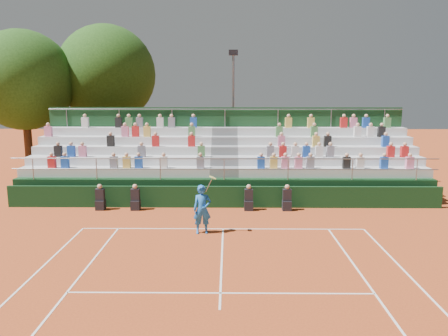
{
  "coord_description": "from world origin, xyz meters",
  "views": [
    {
      "loc": [
        0.21,
        -16.35,
        5.33
      ],
      "look_at": [
        0.0,
        3.5,
        1.8
      ],
      "focal_mm": 35.0,
      "sensor_mm": 36.0,
      "label": 1
    }
  ],
  "objects_px": {
    "floodlight_mast": "(233,101)",
    "tree_east": "(107,74)",
    "tennis_player": "(202,209)",
    "tree_west": "(23,81)"
  },
  "relations": [
    {
      "from": "tree_west",
      "to": "tree_east",
      "type": "distance_m",
      "value": 5.34
    },
    {
      "from": "tree_west",
      "to": "floodlight_mast",
      "type": "xyz_separation_m",
      "value": [
        13.33,
        1.0,
        -1.33
      ]
    },
    {
      "from": "tennis_player",
      "to": "tree_east",
      "type": "distance_m",
      "value": 17.6
    },
    {
      "from": "tennis_player",
      "to": "floodlight_mast",
      "type": "bearing_deg",
      "value": 84.46
    },
    {
      "from": "tennis_player",
      "to": "floodlight_mast",
      "type": "xyz_separation_m",
      "value": [
        1.28,
        13.21,
        3.7
      ]
    },
    {
      "from": "floodlight_mast",
      "to": "tree_east",
      "type": "bearing_deg",
      "value": 168.79
    },
    {
      "from": "tree_west",
      "to": "tennis_player",
      "type": "bearing_deg",
      "value": -45.37
    },
    {
      "from": "tennis_player",
      "to": "floodlight_mast",
      "type": "relative_size",
      "value": 0.28
    },
    {
      "from": "tree_east",
      "to": "floodlight_mast",
      "type": "relative_size",
      "value": 1.24
    },
    {
      "from": "tennis_player",
      "to": "tree_west",
      "type": "relative_size",
      "value": 0.24
    }
  ]
}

